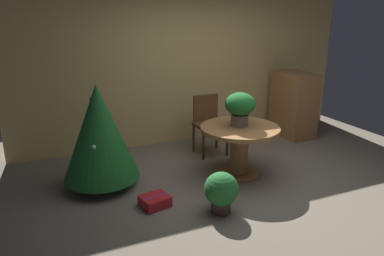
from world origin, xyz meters
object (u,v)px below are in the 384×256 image
at_px(wooden_chair_far, 208,120).
at_px(holiday_tree, 99,132).
at_px(wooden_cabinet, 293,104).
at_px(potted_plant, 221,191).
at_px(round_dining_table, 239,142).
at_px(gift_box_red, 155,201).
at_px(flower_vase, 240,106).

bearing_deg(wooden_chair_far, holiday_tree, -162.87).
bearing_deg(wooden_cabinet, potted_plant, -142.26).
distance_m(round_dining_table, wooden_chair_far, 0.97).
bearing_deg(gift_box_red, holiday_tree, 120.51).
xyz_separation_m(round_dining_table, potted_plant, (-0.70, -0.79, -0.22)).
relative_size(flower_vase, wooden_cabinet, 0.39).
relative_size(wooden_chair_far, wooden_cabinet, 0.80).
bearing_deg(holiday_tree, gift_box_red, -59.49).
relative_size(round_dining_table, flower_vase, 2.34).
xyz_separation_m(round_dining_table, flower_vase, (0.01, 0.04, 0.49)).
relative_size(holiday_tree, wooden_cabinet, 1.17).
bearing_deg(holiday_tree, potted_plant, -47.44).
xyz_separation_m(round_dining_table, wooden_cabinet, (1.81, 1.14, 0.10)).
height_order(gift_box_red, wooden_cabinet, wooden_cabinet).
relative_size(flower_vase, holiday_tree, 0.34).
relative_size(wooden_chair_far, holiday_tree, 0.69).
bearing_deg(round_dining_table, gift_box_red, -164.70).
distance_m(wooden_chair_far, holiday_tree, 1.90).
relative_size(round_dining_table, wooden_chair_far, 1.15).
relative_size(wooden_chair_far, gift_box_red, 2.58).
height_order(gift_box_red, potted_plant, potted_plant).
bearing_deg(potted_plant, wooden_cabinet, 37.74).
height_order(holiday_tree, gift_box_red, holiday_tree).
height_order(holiday_tree, wooden_cabinet, holiday_tree).
bearing_deg(round_dining_table, flower_vase, 74.51).
distance_m(round_dining_table, flower_vase, 0.50).
height_order(wooden_cabinet, potted_plant, wooden_cabinet).
bearing_deg(potted_plant, flower_vase, 49.66).
xyz_separation_m(wooden_chair_far, potted_plant, (-0.70, -1.76, -0.27)).
bearing_deg(flower_vase, potted_plant, -130.34).
height_order(flower_vase, wooden_cabinet, flower_vase).
xyz_separation_m(wooden_chair_far, holiday_tree, (-1.80, -0.56, 0.20)).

